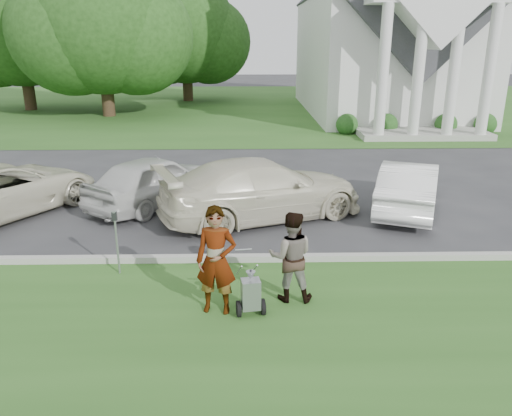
{
  "coord_description": "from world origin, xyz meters",
  "views": [
    {
      "loc": [
        0.43,
        -9.18,
        4.52
      ],
      "look_at": [
        0.62,
        0.0,
        1.4
      ],
      "focal_mm": 35.0,
      "sensor_mm": 36.0,
      "label": 1
    }
  ],
  "objects_px": {
    "parking_meter_near": "(116,235)",
    "tree_back": "(185,36)",
    "person_right": "(291,257)",
    "car_c": "(262,189)",
    "tree_far": "(18,19)",
    "car_d": "(408,186)",
    "tree_left": "(101,28)",
    "car_a": "(3,189)",
    "church": "(386,14)",
    "person_left": "(216,261)",
    "striping_cart": "(251,295)",
    "car_b": "(155,180)"
  },
  "relations": [
    {
      "from": "parking_meter_near",
      "to": "tree_back",
      "type": "bearing_deg",
      "value": 93.55
    },
    {
      "from": "person_right",
      "to": "car_c",
      "type": "height_order",
      "value": "person_right"
    },
    {
      "from": "tree_far",
      "to": "car_d",
      "type": "relative_size",
      "value": 2.8
    },
    {
      "from": "tree_left",
      "to": "tree_back",
      "type": "bearing_deg",
      "value": 63.43
    },
    {
      "from": "car_d",
      "to": "person_right",
      "type": "bearing_deg",
      "value": 74.56
    },
    {
      "from": "parking_meter_near",
      "to": "car_a",
      "type": "height_order",
      "value": "car_a"
    },
    {
      "from": "church",
      "to": "tree_back",
      "type": "xyz_separation_m",
      "value": [
        -13.01,
        6.87,
        -1.21
      ]
    },
    {
      "from": "person_left",
      "to": "striping_cart",
      "type": "bearing_deg",
      "value": -4.82
    },
    {
      "from": "striping_cart",
      "to": "car_a",
      "type": "bearing_deg",
      "value": 132.0
    },
    {
      "from": "tree_back",
      "to": "person_right",
      "type": "height_order",
      "value": "tree_back"
    },
    {
      "from": "tree_left",
      "to": "parking_meter_near",
      "type": "relative_size",
      "value": 7.91
    },
    {
      "from": "person_left",
      "to": "car_b",
      "type": "height_order",
      "value": "person_left"
    },
    {
      "from": "tree_back",
      "to": "car_a",
      "type": "height_order",
      "value": "tree_back"
    },
    {
      "from": "tree_far",
      "to": "striping_cart",
      "type": "xyz_separation_m",
      "value": [
        14.5,
        -26.61,
        -5.31
      ]
    },
    {
      "from": "tree_left",
      "to": "person_left",
      "type": "relative_size",
      "value": 5.57
    },
    {
      "from": "tree_far",
      "to": "church",
      "type": "bearing_deg",
      "value": -4.66
    },
    {
      "from": "car_b",
      "to": "tree_left",
      "type": "bearing_deg",
      "value": -35.29
    },
    {
      "from": "tree_left",
      "to": "tree_far",
      "type": "distance_m",
      "value": 6.73
    },
    {
      "from": "church",
      "to": "car_d",
      "type": "height_order",
      "value": "church"
    },
    {
      "from": "person_right",
      "to": "car_d",
      "type": "relative_size",
      "value": 0.4
    },
    {
      "from": "person_left",
      "to": "tree_left",
      "type": "bearing_deg",
      "value": 117.26
    },
    {
      "from": "tree_left",
      "to": "person_right",
      "type": "bearing_deg",
      "value": -68.21
    },
    {
      "from": "car_a",
      "to": "car_d",
      "type": "xyz_separation_m",
      "value": [
        10.98,
        0.13,
        -0.03
      ]
    },
    {
      "from": "car_c",
      "to": "tree_left",
      "type": "bearing_deg",
      "value": 3.01
    },
    {
      "from": "person_left",
      "to": "parking_meter_near",
      "type": "distance_m",
      "value": 2.56
    },
    {
      "from": "car_b",
      "to": "car_c",
      "type": "xyz_separation_m",
      "value": [
        3.0,
        -1.16,
        0.07
      ]
    },
    {
      "from": "person_left",
      "to": "car_d",
      "type": "xyz_separation_m",
      "value": [
        4.97,
        5.36,
        -0.27
      ]
    },
    {
      "from": "parking_meter_near",
      "to": "car_d",
      "type": "distance_m",
      "value": 8.02
    },
    {
      "from": "person_right",
      "to": "parking_meter_near",
      "type": "relative_size",
      "value": 1.25
    },
    {
      "from": "car_b",
      "to": "car_c",
      "type": "bearing_deg",
      "value": -164.87
    },
    {
      "from": "parking_meter_near",
      "to": "car_a",
      "type": "bearing_deg",
      "value": 136.71
    },
    {
      "from": "person_left",
      "to": "parking_meter_near",
      "type": "bearing_deg",
      "value": 152.35
    },
    {
      "from": "tree_left",
      "to": "car_b",
      "type": "height_order",
      "value": "tree_left"
    },
    {
      "from": "person_right",
      "to": "car_d",
      "type": "xyz_separation_m",
      "value": [
        3.67,
        4.96,
        -0.15
      ]
    },
    {
      "from": "tree_left",
      "to": "parking_meter_near",
      "type": "distance_m",
      "value": 23.13
    },
    {
      "from": "church",
      "to": "tree_left",
      "type": "bearing_deg",
      "value": -176.21
    },
    {
      "from": "tree_far",
      "to": "striping_cart",
      "type": "relative_size",
      "value": 11.5
    },
    {
      "from": "person_left",
      "to": "car_b",
      "type": "relative_size",
      "value": 0.45
    },
    {
      "from": "car_a",
      "to": "car_d",
      "type": "bearing_deg",
      "value": -147.61
    },
    {
      "from": "tree_far",
      "to": "car_a",
      "type": "xyz_separation_m",
      "value": [
        7.92,
        -21.25,
        -4.98
      ]
    },
    {
      "from": "church",
      "to": "car_b",
      "type": "relative_size",
      "value": 5.68
    },
    {
      "from": "church",
      "to": "tree_left",
      "type": "relative_size",
      "value": 2.27
    },
    {
      "from": "car_a",
      "to": "person_left",
      "type": "bearing_deg",
      "value": 170.68
    },
    {
      "from": "striping_cart",
      "to": "person_right",
      "type": "distance_m",
      "value": 1.01
    },
    {
      "from": "striping_cart",
      "to": "person_right",
      "type": "bearing_deg",
      "value": 27.87
    },
    {
      "from": "tree_far",
      "to": "car_c",
      "type": "height_order",
      "value": "tree_far"
    },
    {
      "from": "car_b",
      "to": "tree_far",
      "type": "bearing_deg",
      "value": -23.74
    },
    {
      "from": "striping_cart",
      "to": "car_d",
      "type": "relative_size",
      "value": 0.24
    },
    {
      "from": "car_a",
      "to": "car_b",
      "type": "distance_m",
      "value": 4.0
    },
    {
      "from": "church",
      "to": "person_right",
      "type": "distance_m",
      "value": 25.93
    }
  ]
}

